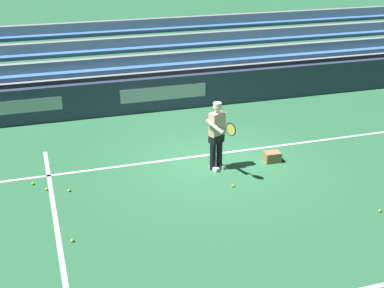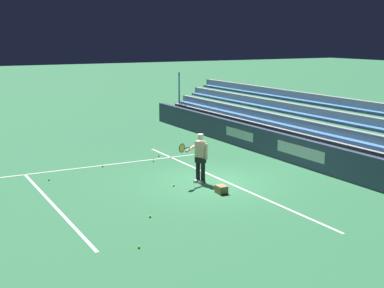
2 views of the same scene
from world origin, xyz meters
name	(u,v)px [view 1 (image 1 of 2)]	position (x,y,z in m)	size (l,w,h in m)	color
ground_plane	(216,162)	(0.00, 0.00, 0.00)	(160.00, 160.00, 0.00)	#337A4C
court_baseline_white	(209,155)	(0.00, -0.50, 0.00)	(12.00, 0.10, 0.01)	white
back_wall_sponsor_board	(170,93)	(0.01, -4.33, 0.55)	(26.35, 0.25, 1.10)	#384260
bleacher_stand	(156,73)	(0.00, -6.16, 0.73)	(25.04, 2.40, 2.95)	#9EA3A8
tennis_player	(217,135)	(0.11, 0.34, 0.89)	(0.57, 1.08, 1.71)	black
ball_box_cardboard	(272,157)	(-1.38, 0.38, 0.13)	(0.40, 0.30, 0.26)	#A87F51
tennis_ball_far_right	(47,189)	(4.20, 0.27, 0.03)	(0.07, 0.07, 0.07)	#CCE533
tennis_ball_stray_back	(380,211)	(-2.45, 3.40, 0.03)	(0.07, 0.07, 0.07)	#CCE533
tennis_ball_far_left	(69,190)	(3.72, 0.48, 0.03)	(0.07, 0.07, 0.07)	#CCE533
tennis_ball_near_player	(233,186)	(0.08, 1.39, 0.03)	(0.07, 0.07, 0.07)	#CCE533
tennis_ball_on_baseline	(33,184)	(4.49, -0.12, 0.03)	(0.07, 0.07, 0.07)	#CCE533
tennis_ball_midcourt	(72,240)	(3.86, 2.59, 0.03)	(0.07, 0.07, 0.07)	#CCE533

